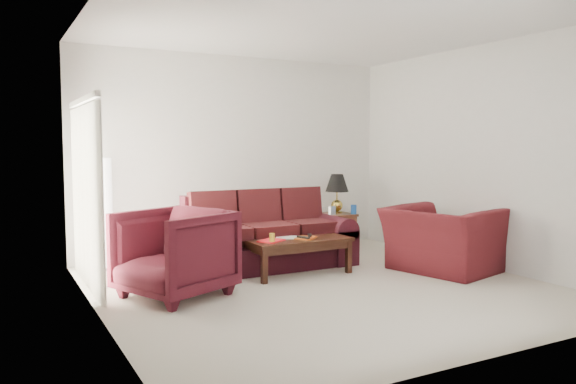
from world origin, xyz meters
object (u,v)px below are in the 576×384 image
at_px(coffee_table, 297,256).
at_px(floor_lamp, 104,213).
at_px(end_table, 336,231).
at_px(armchair_left, 174,253).
at_px(armchair_right, 442,240).
at_px(sofa, 265,232).

bearing_deg(coffee_table, floor_lamp, 158.05).
xyz_separation_m(end_table, armchair_left, (-3.13, -1.59, 0.20)).
xyz_separation_m(armchair_left, armchair_right, (3.45, -0.44, -0.06)).
bearing_deg(armchair_right, armchair_left, 68.71).
xyz_separation_m(sofa, armchair_right, (1.94, -1.29, -0.07)).
bearing_deg(end_table, armchair_right, -81.03).
bearing_deg(armchair_right, sofa, 42.26).
bearing_deg(coffee_table, armchair_right, -11.12).
distance_m(end_table, coffee_table, 1.90).
bearing_deg(end_table, floor_lamp, 176.61).
bearing_deg(floor_lamp, armchair_right, -30.16).
height_order(sofa, armchair_left, sofa).
bearing_deg(sofa, armchair_left, -145.27).
bearing_deg(floor_lamp, end_table, -3.39).
bearing_deg(armchair_right, floor_lamp, 45.76).
xyz_separation_m(end_table, floor_lamp, (-3.53, 0.21, 0.47)).
relative_size(end_table, armchair_left, 0.53).
distance_m(end_table, floor_lamp, 3.57).
bearing_deg(coffee_table, end_table, 54.55).
relative_size(armchair_left, coffee_table, 0.80).
distance_m(sofa, end_table, 1.79).
xyz_separation_m(floor_lamp, armchair_right, (3.86, -2.24, -0.33)).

